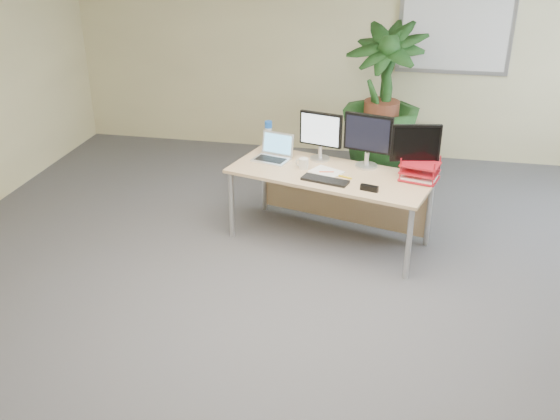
% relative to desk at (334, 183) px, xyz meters
% --- Properties ---
extents(floor, '(8.00, 8.00, 0.00)m').
position_rel_desk_xyz_m(floor, '(-0.12, -1.63, -0.55)').
color(floor, '#414045').
rests_on(floor, ground).
extents(back_wall, '(7.00, 0.04, 2.70)m').
position_rel_desk_xyz_m(back_wall, '(-0.12, 2.37, 0.80)').
color(back_wall, '#C3BA89').
rests_on(back_wall, floor).
extents(whiteboard, '(1.30, 0.04, 0.95)m').
position_rel_desk_xyz_m(whiteboard, '(1.08, 2.34, 1.00)').
color(whiteboard, '#A5A5A9').
rests_on(whiteboard, back_wall).
extents(desk, '(1.94, 1.20, 0.69)m').
position_rel_desk_xyz_m(desk, '(0.00, 0.00, 0.00)').
color(desk, tan).
rests_on(desk, floor).
extents(floor_plant, '(1.09, 1.09, 1.50)m').
position_rel_desk_xyz_m(floor_plant, '(0.33, 1.68, 0.20)').
color(floor_plant, '#193B15').
rests_on(floor_plant, floor).
extents(monitor_left, '(0.41, 0.19, 0.46)m').
position_rel_desk_xyz_m(monitor_left, '(-0.16, 0.21, 0.41)').
color(monitor_left, '#BCBDC1').
rests_on(monitor_left, desk).
extents(monitor_right, '(0.44, 0.20, 0.50)m').
position_rel_desk_xyz_m(monitor_right, '(0.28, 0.11, 0.43)').
color(monitor_right, '#BCBDC1').
rests_on(monitor_right, desk).
extents(monitor_dark, '(0.43, 0.20, 0.48)m').
position_rel_desk_xyz_m(monitor_dark, '(0.70, -0.04, 0.42)').
color(monitor_dark, '#BCBDC1').
rests_on(monitor_dark, desk).
extents(laptop, '(0.39, 0.36, 0.23)m').
position_rel_desk_xyz_m(laptop, '(-0.60, 0.14, 0.20)').
color(laptop, white).
rests_on(laptop, desk).
extents(keyboard, '(0.43, 0.24, 0.02)m').
position_rel_desk_xyz_m(keyboard, '(-0.04, -0.31, 0.16)').
color(keyboard, black).
rests_on(keyboard, desk).
extents(coffee_mug, '(0.13, 0.09, 0.10)m').
position_rel_desk_xyz_m(coffee_mug, '(-0.28, -0.05, 0.19)').
color(coffee_mug, silver).
rests_on(coffee_mug, desk).
extents(spiral_notebook, '(0.34, 0.31, 0.01)m').
position_rel_desk_xyz_m(spiral_notebook, '(-0.06, -0.10, 0.15)').
color(spiral_notebook, white).
rests_on(spiral_notebook, desk).
extents(orange_pen, '(0.13, 0.03, 0.01)m').
position_rel_desk_xyz_m(orange_pen, '(-0.06, -0.12, 0.16)').
color(orange_pen, '#FC4F1C').
rests_on(orange_pen, spiral_notebook).
extents(yellow_highlighter, '(0.12, 0.06, 0.02)m').
position_rel_desk_xyz_m(yellow_highlighter, '(0.12, -0.19, 0.15)').
color(yellow_highlighter, yellow).
rests_on(yellow_highlighter, desk).
extents(water_bottle, '(0.08, 0.08, 0.30)m').
position_rel_desk_xyz_m(water_bottle, '(-0.69, 0.35, 0.29)').
color(water_bottle, silver).
rests_on(water_bottle, desk).
extents(letter_tray, '(0.37, 0.32, 0.15)m').
position_rel_desk_xyz_m(letter_tray, '(0.76, -0.11, 0.21)').
color(letter_tray, '#B41622').
rests_on(letter_tray, desk).
extents(stapler, '(0.16, 0.08, 0.05)m').
position_rel_desk_xyz_m(stapler, '(0.35, -0.43, 0.17)').
color(stapler, black).
rests_on(stapler, desk).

